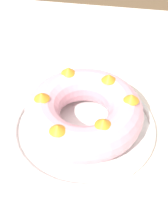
{
  "coord_description": "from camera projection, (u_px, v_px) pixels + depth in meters",
  "views": [
    {
      "loc": [
        0.1,
        -0.51,
        1.34
      ],
      "look_at": [
        0.02,
        -0.02,
        0.83
      ],
      "focal_mm": 50.0,
      "sensor_mm": 36.0,
      "label": 1
    }
  ],
  "objects": [
    {
      "name": "dining_table",
      "position": [
        79.0,
        144.0,
        0.83
      ],
      "size": [
        1.39,
        1.23,
        0.77
      ],
      "color": "beige",
      "rests_on": "ground_plane"
    },
    {
      "name": "serving_dish",
      "position": [
        84.0,
        127.0,
        0.75
      ],
      "size": [
        0.34,
        0.34,
        0.02
      ],
      "color": "white",
      "rests_on": "dining_table"
    },
    {
      "name": "bundt_cake",
      "position": [
        84.0,
        112.0,
        0.72
      ],
      "size": [
        0.27,
        0.27,
        0.1
      ],
      "color": "#E09EAD",
      "rests_on": "serving_dish"
    }
  ]
}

